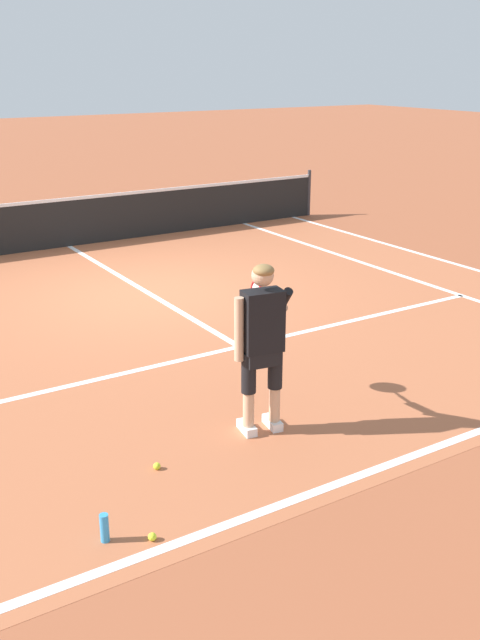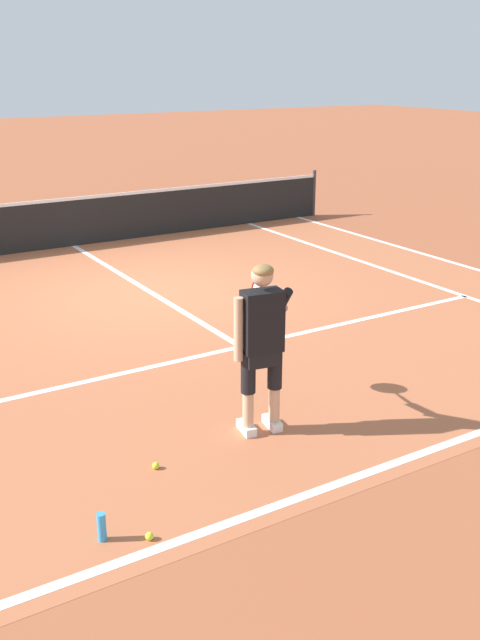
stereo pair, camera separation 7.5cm
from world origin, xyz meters
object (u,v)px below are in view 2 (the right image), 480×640
at_px(tennis_ball_near_feet, 149,536).
at_px(tennis_ball_by_baseline, 156,466).
at_px(tennis_player, 261,337).
at_px(water_bottle, 102,527).

height_order(tennis_ball_near_feet, tennis_ball_by_baseline, same).
bearing_deg(tennis_player, tennis_ball_near_feet, -148.24).
relative_size(tennis_ball_by_baseline, water_bottle, 0.28).
height_order(tennis_player, tennis_ball_near_feet, tennis_player).
height_order(tennis_ball_near_feet, water_bottle, water_bottle).
xyz_separation_m(tennis_ball_by_baseline, water_bottle, (-0.79, -0.73, 0.08)).
bearing_deg(water_bottle, tennis_ball_by_baseline, 42.74).
height_order(tennis_player, water_bottle, tennis_player).
xyz_separation_m(tennis_ball_near_feet, tennis_ball_by_baseline, (0.48, 0.92, 0.00)).
bearing_deg(tennis_player, tennis_ball_by_baseline, -173.78).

